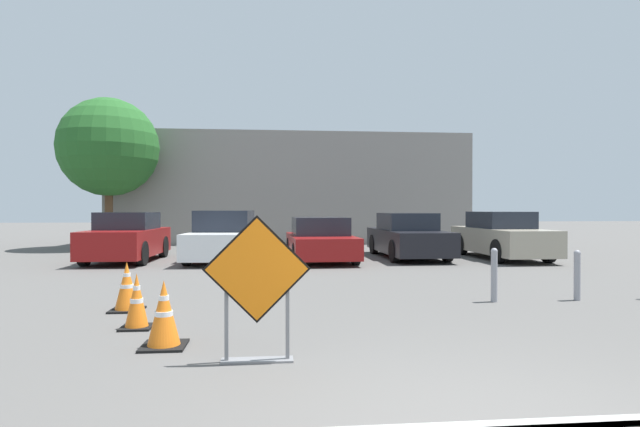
# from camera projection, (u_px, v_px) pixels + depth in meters

# --- Properties ---
(ground_plane) EXTENTS (96.00, 96.00, 0.00)m
(ground_plane) POSITION_uv_depth(u_px,v_px,m) (331.00, 269.00, 13.35)
(ground_plane) COLOR #565451
(road_closed_sign) EXTENTS (1.14, 0.20, 1.55)m
(road_closed_sign) POSITION_uv_depth(u_px,v_px,m) (257.00, 281.00, 5.24)
(road_closed_sign) COLOR black
(road_closed_sign) RESTS_ON ground_plane
(traffic_cone_nearest) EXTENTS (0.51, 0.51, 0.78)m
(traffic_cone_nearest) POSITION_uv_depth(u_px,v_px,m) (164.00, 314.00, 5.83)
(traffic_cone_nearest) COLOR black
(traffic_cone_nearest) RESTS_ON ground_plane
(traffic_cone_second) EXTENTS (0.41, 0.41, 0.75)m
(traffic_cone_second) POSITION_uv_depth(u_px,v_px,m) (137.00, 301.00, 6.75)
(traffic_cone_second) COLOR black
(traffic_cone_second) RESTS_ON ground_plane
(traffic_cone_third) EXTENTS (0.49, 0.49, 0.78)m
(traffic_cone_third) POSITION_uv_depth(u_px,v_px,m) (127.00, 287.00, 7.91)
(traffic_cone_third) COLOR black
(traffic_cone_third) RESTS_ON ground_plane
(parked_car_nearest) EXTENTS (1.88, 4.05, 1.51)m
(parked_car_nearest) POSITION_uv_depth(u_px,v_px,m) (127.00, 238.00, 15.39)
(parked_car_nearest) COLOR maroon
(parked_car_nearest) RESTS_ON ground_plane
(parked_car_second) EXTENTS (2.14, 4.46, 1.57)m
(parked_car_second) POSITION_uv_depth(u_px,v_px,m) (225.00, 238.00, 15.57)
(parked_car_second) COLOR white
(parked_car_second) RESTS_ON ground_plane
(parked_car_third) EXTENTS (2.02, 4.25, 1.35)m
(parked_car_third) POSITION_uv_depth(u_px,v_px,m) (320.00, 240.00, 15.57)
(parked_car_third) COLOR maroon
(parked_car_third) RESTS_ON ground_plane
(parked_car_fourth) EXTENTS (1.88, 4.69, 1.48)m
(parked_car_fourth) POSITION_uv_depth(u_px,v_px,m) (407.00, 237.00, 16.55)
(parked_car_fourth) COLOR black
(parked_car_fourth) RESTS_ON ground_plane
(parked_car_fifth) EXTENTS (1.80, 4.53, 1.53)m
(parked_car_fifth) POSITION_uv_depth(u_px,v_px,m) (501.00, 236.00, 16.27)
(parked_car_fifth) COLOR #A39984
(parked_car_fifth) RESTS_ON ground_plane
(bollard_nearest) EXTENTS (0.12, 0.12, 0.94)m
(bollard_nearest) POSITION_uv_depth(u_px,v_px,m) (494.00, 273.00, 8.67)
(bollard_nearest) COLOR gray
(bollard_nearest) RESTS_ON ground_plane
(bollard_second) EXTENTS (0.12, 0.12, 0.89)m
(bollard_second) POSITION_uv_depth(u_px,v_px,m) (577.00, 274.00, 8.81)
(bollard_second) COLOR gray
(bollard_second) RESTS_ON ground_plane
(building_facade_backdrop) EXTENTS (16.66, 5.00, 5.15)m
(building_facade_backdrop) POSITION_uv_depth(u_px,v_px,m) (292.00, 190.00, 24.90)
(building_facade_backdrop) COLOR gray
(building_facade_backdrop) RESTS_ON ground_plane
(street_tree_behind_lot) EXTENTS (4.00, 4.00, 6.14)m
(street_tree_behind_lot) POSITION_uv_depth(u_px,v_px,m) (109.00, 148.00, 20.34)
(street_tree_behind_lot) COLOR #513823
(street_tree_behind_lot) RESTS_ON ground_plane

